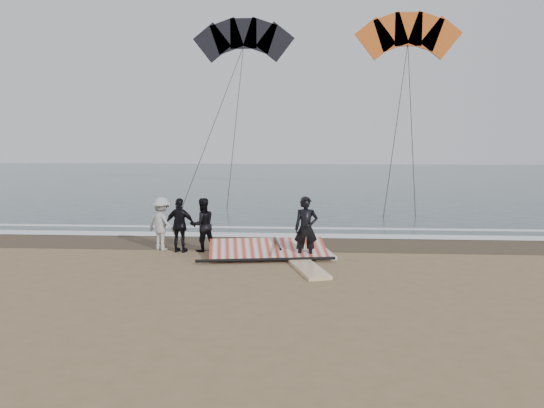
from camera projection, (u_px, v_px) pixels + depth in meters
The scene contains 12 objects.
ground at pixel (287, 276), 14.37m from camera, with size 120.00×120.00×0.00m, color #8C704C.
sea at pixel (300, 179), 47.04m from camera, with size 120.00×54.00×0.02m, color #233838.
wet_sand at pixel (292, 243), 18.82m from camera, with size 120.00×2.80×0.01m, color #4C3D2B.
foam_near at pixel (293, 235), 20.21m from camera, with size 120.00×0.90×0.01m, color white.
foam_far at pixel (294, 228), 21.89m from camera, with size 120.00×0.45×0.01m, color white.
man_main at pixel (306, 229), 16.13m from camera, with size 0.72×0.47×1.97m, color black.
board_white at pixel (308, 268), 15.07m from camera, with size 0.66×2.34×0.09m, color white.
board_cream at pixel (317, 250), 17.44m from camera, with size 0.67×2.52×0.10m, color silver.
trio_cluster at pixel (180, 224), 17.50m from camera, with size 2.60×1.17×1.79m.
sail_rig at pixel (266, 250), 16.77m from camera, with size 4.17×2.25×0.49m.
kite_red at pixel (408, 39), 31.99m from camera, with size 7.07×4.62×13.23m.
kite_dark at pixel (243, 43), 35.68m from camera, with size 7.72×5.88×15.25m.
Camera 1 is at (0.48, -14.00, 3.76)m, focal length 35.00 mm.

